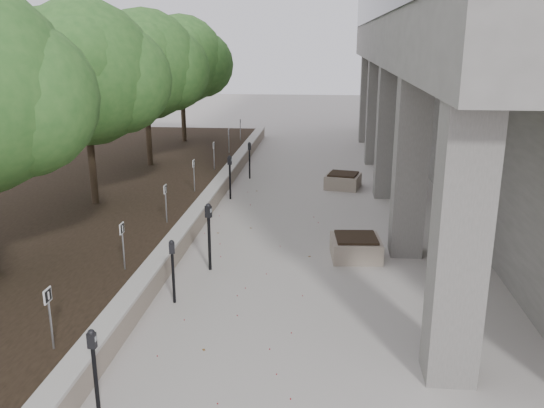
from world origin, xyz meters
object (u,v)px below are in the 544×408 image
at_px(parking_meter_1, 95,373).
at_px(parking_meter_4, 230,177).
at_px(crabapple_tree_4, 146,88).
at_px(parking_meter_3, 209,237).
at_px(crabapple_tree_3, 87,104).
at_px(parking_meter_2, 173,272).
at_px(planter_front, 356,247).
at_px(crabapple_tree_5, 182,79).
at_px(planter_back, 343,180).
at_px(parking_meter_5, 250,160).

xyz_separation_m(parking_meter_1, parking_meter_4, (-0.05, 10.55, 0.06)).
distance_m(crabapple_tree_4, parking_meter_3, 9.58).
relative_size(crabapple_tree_3, parking_meter_2, 4.36).
relative_size(parking_meter_1, parking_meter_2, 1.00).
distance_m(parking_meter_1, parking_meter_4, 10.55).
height_order(crabapple_tree_3, parking_meter_4, crabapple_tree_3).
xyz_separation_m(parking_meter_1, planter_front, (3.60, 5.99, -0.37)).
xyz_separation_m(crabapple_tree_5, parking_meter_4, (3.41, -7.84, -2.43)).
bearing_deg(parking_meter_4, planter_back, 40.11).
relative_size(crabapple_tree_3, crabapple_tree_4, 1.00).
height_order(parking_meter_3, planter_back, parking_meter_3).
relative_size(crabapple_tree_3, parking_meter_4, 3.95).
distance_m(crabapple_tree_5, parking_meter_3, 14.17).
relative_size(crabapple_tree_4, parking_meter_5, 4.15).
bearing_deg(crabapple_tree_5, planter_back, -41.43).
xyz_separation_m(crabapple_tree_3, crabapple_tree_5, (0.00, 10.00, 0.00)).
xyz_separation_m(parking_meter_5, planter_back, (3.27, -0.99, -0.41)).
bearing_deg(crabapple_tree_3, parking_meter_1, -67.57).
distance_m(parking_meter_4, planter_front, 5.86).
relative_size(parking_meter_1, parking_meter_3, 0.84).
bearing_deg(crabapple_tree_5, parking_meter_5, -54.53).
distance_m(crabapple_tree_5, parking_meter_5, 6.74).
bearing_deg(parking_meter_1, planter_back, 77.49).
height_order(crabapple_tree_3, parking_meter_1, crabapple_tree_3).
xyz_separation_m(parking_meter_1, parking_meter_3, (0.46, 4.97, 0.12)).
height_order(crabapple_tree_3, crabapple_tree_4, same).
bearing_deg(planter_back, parking_meter_3, -112.17).
xyz_separation_m(crabapple_tree_4, parking_meter_4, (3.41, -2.84, -2.43)).
height_order(parking_meter_5, planter_front, parking_meter_5).
height_order(planter_front, planter_back, planter_front).
xyz_separation_m(parking_meter_3, parking_meter_5, (-0.28, 8.30, -0.09)).
distance_m(parking_meter_2, parking_meter_5, 9.93).
bearing_deg(parking_meter_4, crabapple_tree_5, 127.09).
height_order(parking_meter_3, parking_meter_4, parking_meter_3).
bearing_deg(crabapple_tree_5, parking_meter_3, -73.70).
bearing_deg(crabapple_tree_4, parking_meter_4, -39.78).
distance_m(parking_meter_1, planter_front, 7.00).
xyz_separation_m(crabapple_tree_3, parking_meter_5, (3.64, 4.89, -2.46)).
height_order(crabapple_tree_3, planter_back, crabapple_tree_3).
bearing_deg(planter_back, parking_meter_2, -110.39).
relative_size(parking_meter_2, planter_back, 1.16).
height_order(crabapple_tree_5, planter_front, crabapple_tree_5).
bearing_deg(parking_meter_1, parking_meter_3, 87.84).
xyz_separation_m(parking_meter_4, planter_back, (3.50, 1.74, -0.44)).
distance_m(crabapple_tree_5, parking_meter_2, 15.66).
relative_size(crabapple_tree_5, parking_meter_5, 4.15).
bearing_deg(planter_back, parking_meter_5, 163.19).
distance_m(crabapple_tree_4, crabapple_tree_5, 5.00).
bearing_deg(parking_meter_2, planter_front, 22.13).
height_order(parking_meter_2, parking_meter_4, parking_meter_4).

